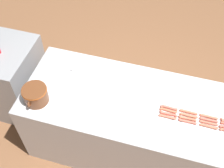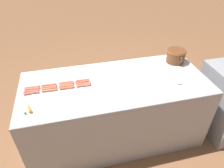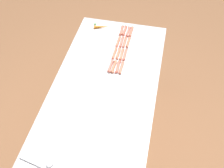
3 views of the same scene
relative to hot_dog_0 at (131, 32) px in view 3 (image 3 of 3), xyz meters
name	(u,v)px [view 3 (image 3 of 3)]	position (x,y,z in m)	size (l,w,h in m)	color
ground_plane	(104,147)	(0.10, 0.92, -0.92)	(20.00, 20.00, 0.00)	brown
griddle_counter	(103,124)	(0.10, 0.92, -0.47)	(0.94, 2.17, 0.91)	#ADAFB5
hot_dog_0	(131,32)	(0.00, 0.00, 0.00)	(0.03, 0.17, 0.02)	#CD694E
hot_dog_1	(128,42)	(0.00, 0.18, 0.00)	(0.03, 0.17, 0.02)	#D26C4F
hot_dog_2	(125,55)	(0.00, 0.37, 0.00)	(0.03, 0.17, 0.02)	#D26652
hot_dog_3	(121,68)	(0.00, 0.56, 0.00)	(0.03, 0.17, 0.02)	#D26D54
hot_dog_4	(128,31)	(0.03, 0.01, 0.00)	(0.03, 0.17, 0.02)	#D16656
hot_dog_5	(125,42)	(0.04, 0.19, 0.00)	(0.03, 0.17, 0.02)	#CA6A51
hot_dog_6	(122,54)	(0.03, 0.38, 0.00)	(0.03, 0.17, 0.02)	#CA7254
hot_dog_7	(118,67)	(0.03, 0.55, 0.00)	(0.03, 0.17, 0.02)	#D8634F
hot_dog_8	(125,31)	(0.07, 0.00, 0.00)	(0.03, 0.17, 0.02)	#D8644E
hot_dog_9	(122,42)	(0.07, 0.19, 0.00)	(0.03, 0.17, 0.02)	#CA6756
hot_dog_10	(118,53)	(0.07, 0.37, 0.00)	(0.03, 0.17, 0.02)	#CC6D50
hot_dog_11	(114,67)	(0.07, 0.56, 0.00)	(0.03, 0.17, 0.02)	#CA6D4D
hot_dog_12	(122,30)	(0.11, 0.00, 0.00)	(0.04, 0.17, 0.02)	#CC6A54
hot_dog_13	(118,41)	(0.11, 0.19, 0.00)	(0.03, 0.17, 0.02)	#CF6F52
hot_dog_14	(115,53)	(0.10, 0.37, 0.00)	(0.03, 0.17, 0.02)	#D76B4C
hot_dog_15	(111,66)	(0.10, 0.56, 0.00)	(0.03, 0.17, 0.02)	#CA6755
serving_spoon	(44,163)	(0.36, 1.63, 0.00)	(0.27, 0.09, 0.02)	#B7B7BC
carrot	(101,27)	(0.34, -0.01, 0.00)	(0.18, 0.08, 0.03)	orange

